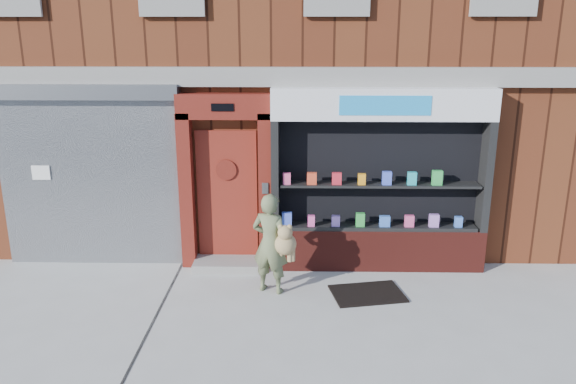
{
  "coord_description": "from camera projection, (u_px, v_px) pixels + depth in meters",
  "views": [
    {
      "loc": [
        0.44,
        -6.98,
        3.84
      ],
      "look_at": [
        0.28,
        1.0,
        1.54
      ],
      "focal_mm": 35.0,
      "sensor_mm": 36.0,
      "label": 1
    }
  ],
  "objects": [
    {
      "name": "pharmacy_bay",
      "position": [
        379.0,
        189.0,
        9.11
      ],
      "size": [
        3.5,
        0.41,
        3.0
      ],
      "color": "#591B15",
      "rests_on": "ground"
    },
    {
      "name": "red_door_bay",
      "position": [
        226.0,
        182.0,
        9.18
      ],
      "size": [
        1.52,
        0.58,
        2.9
      ],
      "color": "#59160F",
      "rests_on": "ground"
    },
    {
      "name": "shutter_bay",
      "position": [
        90.0,
        165.0,
        9.21
      ],
      "size": [
        3.1,
        0.3,
        3.04
      ],
      "color": "gray",
      "rests_on": "ground"
    },
    {
      "name": "woman",
      "position": [
        272.0,
        243.0,
        8.39
      ],
      "size": [
        0.72,
        0.55,
        1.55
      ],
      "color": "#5D6744",
      "rests_on": "ground"
    },
    {
      "name": "ground",
      "position": [
        266.0,
        319.0,
        7.78
      ],
      "size": [
        80.0,
        80.0,
        0.0
      ],
      "primitive_type": "plane",
      "color": "#9E9E99",
      "rests_on": "ground"
    },
    {
      "name": "doormat",
      "position": [
        367.0,
        294.0,
        8.49
      ],
      "size": [
        1.18,
        0.93,
        0.03
      ],
      "primitive_type": "cube",
      "rotation": [
        0.0,
        0.0,
        0.19
      ],
      "color": "black",
      "rests_on": "ground"
    },
    {
      "name": "building",
      "position": [
        280.0,
        23.0,
        12.43
      ],
      "size": [
        12.0,
        8.16,
        8.0
      ],
      "color": "#502212",
      "rests_on": "ground"
    }
  ]
}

